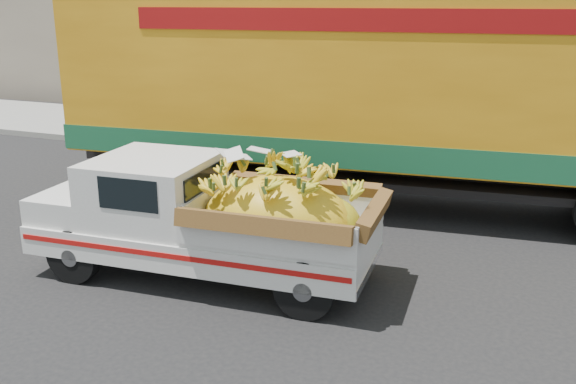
% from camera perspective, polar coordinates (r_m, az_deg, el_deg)
% --- Properties ---
extents(ground, '(100.00, 100.00, 0.00)m').
position_cam_1_polar(ground, '(9.11, -4.57, -6.96)').
color(ground, black).
rests_on(ground, ground).
extents(curb, '(60.00, 0.25, 0.15)m').
position_cam_1_polar(curb, '(14.51, 6.13, 2.43)').
color(curb, gray).
rests_on(curb, ground).
extents(sidewalk, '(60.00, 4.00, 0.14)m').
position_cam_1_polar(sidewalk, '(16.49, 8.14, 4.09)').
color(sidewalk, gray).
rests_on(sidewalk, ground).
extents(building_left, '(18.00, 6.00, 5.00)m').
position_cam_1_polar(building_left, '(24.57, -6.99, 14.03)').
color(building_left, gray).
rests_on(building_left, ground).
extents(pickup_truck, '(4.70, 1.96, 1.62)m').
position_cam_1_polar(pickup_truck, '(8.54, -5.42, -2.39)').
color(pickup_truck, black).
rests_on(pickup_truck, ground).
extents(semi_trailer, '(12.04, 3.59, 3.80)m').
position_cam_1_polar(semi_trailer, '(11.46, 9.63, 8.86)').
color(semi_trailer, black).
rests_on(semi_trailer, ground).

